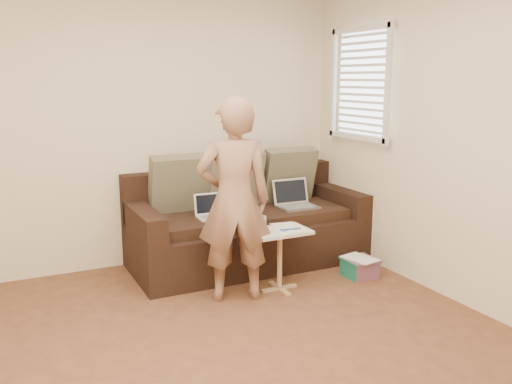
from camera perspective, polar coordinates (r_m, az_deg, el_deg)
floor at (r=3.51m, az=-1.74°, el=-18.11°), size 4.50×4.50×0.00m
wall_back at (r=5.20m, az=-12.21°, el=6.55°), size 4.00×0.00×4.00m
wall_right at (r=4.30m, az=23.30°, el=4.81°), size 0.00×4.50×4.50m
window_blinds at (r=5.34m, az=10.87°, el=11.03°), size 0.12×0.88×1.08m
sofa at (r=5.21m, az=-0.83°, el=-2.97°), size 2.20×0.95×0.85m
pillow_left at (r=5.11m, az=-8.01°, el=0.83°), size 0.55×0.29×0.57m
pillow_mid at (r=5.28m, az=-2.24°, el=1.29°), size 0.55×0.27×0.57m
pillow_right at (r=5.55m, az=3.43°, el=1.79°), size 0.55×0.28×0.57m
laptop_silver at (r=5.31m, az=4.42°, el=-1.67°), size 0.38×0.28×0.25m
laptop_white at (r=4.92m, az=-4.39°, el=-2.73°), size 0.30×0.23×0.21m
person at (r=4.29m, az=-2.30°, el=-0.88°), size 0.68×0.54×1.62m
side_table at (r=4.61m, az=2.48°, el=-7.08°), size 0.48×0.33×0.52m
drinking_glass at (r=4.50m, az=0.64°, el=-3.26°), size 0.07×0.07×0.12m
scissors at (r=4.51m, az=3.58°, el=-3.92°), size 0.18×0.11×0.02m
paper_on_table at (r=4.60m, az=3.27°, el=-3.67°), size 0.25×0.33×0.00m
striped_box at (r=5.03m, az=10.77°, el=-7.72°), size 0.28×0.28×0.17m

